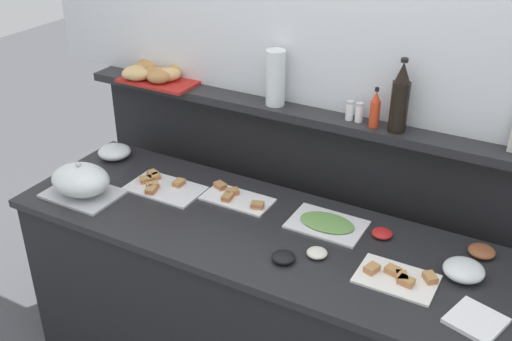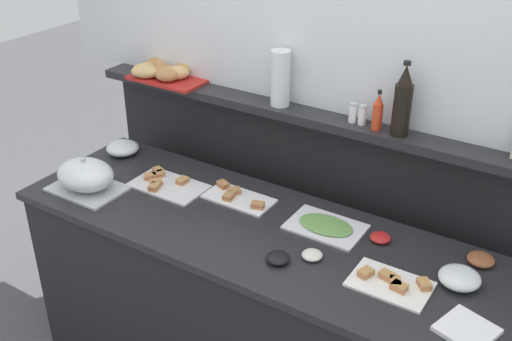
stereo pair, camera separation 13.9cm
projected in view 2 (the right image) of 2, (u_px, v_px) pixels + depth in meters
ground_plane at (314, 314)px, 3.46m from camera, size 12.00×12.00×0.00m
buffet_counter at (258, 312)px, 2.80m from camera, size 2.21×0.72×0.92m
back_ledge_unit at (314, 219)px, 3.10m from camera, size 2.41×0.22×1.28m
sandwich_platter_side at (391, 283)px, 2.24m from camera, size 0.29×0.20×0.04m
sandwich_platter_front at (238, 197)px, 2.78m from camera, size 0.32×0.16×0.04m
sandwich_platter_rear at (166, 183)px, 2.90m from camera, size 0.36×0.21×0.04m
cold_cuts_platter at (326, 226)px, 2.58m from camera, size 0.32×0.22×0.02m
serving_cloche at (86, 176)px, 2.83m from camera, size 0.34×0.24×0.17m
glass_bowl_large at (123, 149)px, 3.18m from camera, size 0.17×0.17×0.07m
glass_bowl_medium at (459, 278)px, 2.24m from camera, size 0.15×0.15×0.06m
condiment_bowl_teal at (278, 258)px, 2.37m from camera, size 0.09×0.09×0.03m
condiment_bowl_cream at (312, 255)px, 2.39m from camera, size 0.08×0.08×0.03m
condiment_bowl_dark at (380, 238)px, 2.49m from camera, size 0.08×0.08×0.03m
condiment_bowl_red at (481, 259)px, 2.36m from camera, size 0.10×0.10×0.04m
napkin_stack at (467, 330)px, 2.03m from camera, size 0.21×0.21×0.02m
wine_bottle_dark at (403, 102)px, 2.48m from camera, size 0.08×0.08×0.32m
hot_sauce_bottle at (378, 113)px, 2.56m from camera, size 0.04×0.04×0.18m
salt_shaker at (353, 113)px, 2.64m from camera, size 0.03×0.03×0.09m
pepper_shaker at (362, 115)px, 2.62m from camera, size 0.03×0.03×0.09m
bread_basket at (163, 71)px, 3.13m from camera, size 0.42×0.29×0.08m
water_carafe at (280, 78)px, 2.77m from camera, size 0.09×0.09×0.26m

